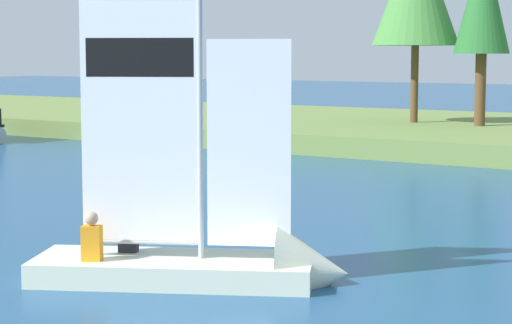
# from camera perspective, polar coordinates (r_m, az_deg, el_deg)

# --- Properties ---
(shore_bank) EXTENTS (80.00, 15.63, 0.69)m
(shore_bank) POSITION_cam_1_polar(r_m,az_deg,el_deg) (37.38, 14.38, 1.57)
(shore_bank) COLOR olive
(shore_bank) RESTS_ON ground
(sailboat) EXTENTS (4.76, 3.45, 6.40)m
(sailboat) POSITION_cam_1_polar(r_m,az_deg,el_deg) (14.27, -1.54, -5.44)
(sailboat) COLOR silver
(sailboat) RESTS_ON ground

